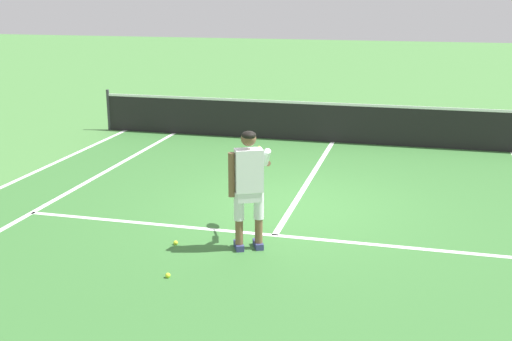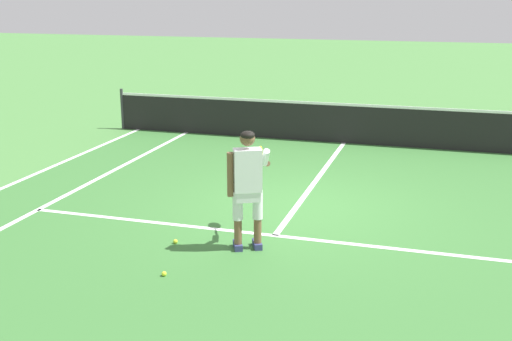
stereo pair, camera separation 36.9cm
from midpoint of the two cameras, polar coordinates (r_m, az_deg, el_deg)
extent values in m
plane|color=#477F3D|center=(10.98, 4.72, -3.10)|extent=(80.00, 80.00, 0.00)
cube|color=#387033|center=(10.50, 4.11, -3.97)|extent=(10.98, 11.25, 0.00)
cube|color=white|center=(9.60, 2.82, -5.83)|extent=(8.23, 0.10, 0.01)
cube|color=white|center=(12.57, 6.36, -0.70)|extent=(0.10, 6.40, 0.01)
cube|color=white|center=(12.02, -15.39, -1.94)|extent=(0.10, 10.85, 0.01)
cube|color=white|center=(12.79, -20.63, -1.34)|extent=(0.10, 10.85, 0.01)
cylinder|color=#333338|center=(17.36, -11.25, 5.42)|extent=(0.08, 0.08, 1.07)
cube|color=black|center=(15.54, 8.59, 4.07)|extent=(11.84, 0.02, 0.91)
cube|color=white|center=(15.45, 8.66, 5.83)|extent=(11.84, 0.03, 0.06)
cube|color=navy|center=(9.12, -0.48, -6.72)|extent=(0.22, 0.30, 0.09)
cube|color=navy|center=(9.16, 1.27, -6.61)|extent=(0.22, 0.30, 0.09)
cylinder|color=brown|center=(9.00, -0.44, -5.49)|extent=(0.11, 0.11, 0.36)
cylinder|color=silver|center=(8.87, -0.45, -3.17)|extent=(0.14, 0.14, 0.41)
cylinder|color=brown|center=(9.04, 1.32, -5.39)|extent=(0.11, 0.11, 0.36)
cylinder|color=silver|center=(8.91, 1.34, -3.08)|extent=(0.14, 0.14, 0.41)
cube|color=silver|center=(8.84, 0.45, -2.11)|extent=(0.39, 0.33, 0.20)
cube|color=white|center=(8.74, 0.45, 0.01)|extent=(0.44, 0.36, 0.60)
cylinder|color=brown|center=(8.72, -1.10, -0.37)|extent=(0.09, 0.09, 0.62)
cylinder|color=white|center=(8.83, 2.06, 1.18)|extent=(0.19, 0.28, 0.29)
cylinder|color=brown|center=(9.08, 2.05, 0.65)|extent=(0.20, 0.30, 0.14)
sphere|color=brown|center=(8.64, 0.45, 2.87)|extent=(0.21, 0.21, 0.21)
ellipsoid|color=black|center=(8.61, 0.47, 3.17)|extent=(0.27, 0.27, 0.12)
cylinder|color=#232326|center=(9.30, 1.89, 0.82)|extent=(0.11, 0.19, 0.03)
cylinder|color=yellow|center=(9.44, 1.73, 1.05)|extent=(0.06, 0.10, 0.02)
torus|color=yellow|center=(9.62, 1.53, 1.33)|extent=(0.15, 0.28, 0.30)
cylinder|color=silver|center=(9.62, 1.53, 1.33)|extent=(0.11, 0.23, 0.25)
sphere|color=#CCE02D|center=(9.35, -6.08, -6.32)|extent=(0.07, 0.07, 0.07)
sphere|color=#CCE02D|center=(8.34, -6.94, -9.15)|extent=(0.07, 0.07, 0.07)
camera|label=1|loc=(0.18, -88.84, 0.32)|focal=44.81mm
camera|label=2|loc=(0.18, 91.16, -0.32)|focal=44.81mm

